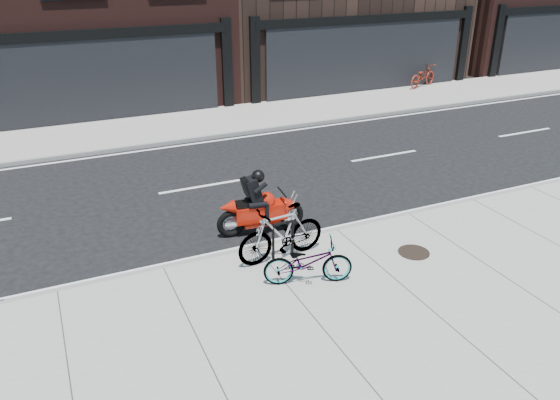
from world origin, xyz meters
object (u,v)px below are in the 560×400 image
motorcycle (264,207)px  manhole_cover (414,252)px  bike_rack (283,237)px  bicycle_front (308,262)px  bicycle_far (423,76)px  bicycle_rear (281,233)px

motorcycle → manhole_cover: motorcycle is taller
bike_rack → bicycle_front: (0.04, -1.04, -0.04)m
manhole_cover → bicycle_far: bearing=51.8°
bike_rack → bicycle_far: bicycle_far is taller
bicycle_front → bicycle_far: bearing=-26.4°
motorcycle → manhole_cover: (2.39, -2.41, -0.49)m
bicycle_rear → bicycle_far: 17.06m
bike_rack → bicycle_far: 17.03m
bike_rack → bicycle_rear: size_ratio=0.43×
motorcycle → bicycle_far: size_ratio=1.08×
bicycle_front → bicycle_rear: bicycle_rear is taller
bicycle_far → bicycle_rear: bearing=112.0°
bike_rack → manhole_cover: 2.81m
bike_rack → bicycle_front: bearing=-87.7°
bicycle_rear → motorcycle: motorcycle is taller
bicycle_rear → bicycle_far: bearing=128.0°
bicycle_rear → motorcycle: size_ratio=0.94×
bicycle_far → manhole_cover: size_ratio=2.91×
motorcycle → manhole_cover: 3.43m
bicycle_rear → bicycle_far: size_ratio=1.01×
bicycle_front → motorcycle: bearing=14.4°
motorcycle → manhole_cover: bearing=-39.2°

